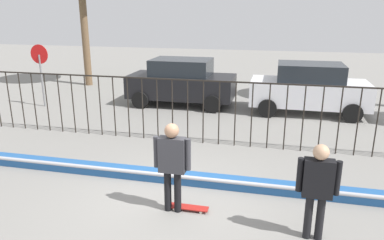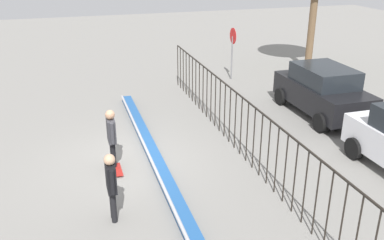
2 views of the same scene
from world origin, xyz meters
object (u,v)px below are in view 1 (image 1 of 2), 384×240
at_px(skateboard, 188,207).
at_px(parked_car_white, 309,88).
at_px(skateboarder, 172,160).
at_px(camera_operator, 318,184).
at_px(parked_car_black, 182,82).
at_px(stop_sign, 41,67).

height_order(skateboard, parked_car_white, parked_car_white).
bearing_deg(skateboarder, camera_operator, 11.61).
distance_m(skateboard, camera_operator, 2.55).
height_order(skateboard, parked_car_black, parked_car_black).
xyz_separation_m(skateboard, parked_car_white, (2.73, 7.97, 0.91)).
height_order(camera_operator, parked_car_white, parked_car_white).
xyz_separation_m(skateboarder, parked_car_black, (-1.98, 8.20, -0.11)).
distance_m(parked_car_black, parked_car_white, 5.00).
xyz_separation_m(skateboarder, parked_car_white, (3.02, 8.05, -0.11)).
relative_size(skateboard, parked_car_white, 0.19).
bearing_deg(skateboard, camera_operator, -22.52).
xyz_separation_m(camera_operator, parked_car_black, (-4.59, 8.52, -0.07)).
relative_size(skateboarder, camera_operator, 1.04).
height_order(skateboarder, parked_car_black, parked_car_black).
height_order(parked_car_black, stop_sign, stop_sign).
bearing_deg(parked_car_black, skateboard, -71.22).
relative_size(camera_operator, parked_car_black, 0.40).
bearing_deg(skateboarder, parked_car_black, 122.25).
height_order(camera_operator, stop_sign, stop_sign).
height_order(parked_car_black, parked_car_white, same).
height_order(skateboard, camera_operator, camera_operator).
xyz_separation_m(camera_operator, stop_sign, (-10.01, 6.98, 0.57)).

